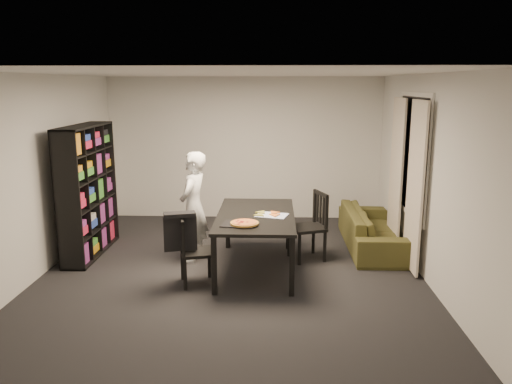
{
  "coord_description": "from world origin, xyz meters",
  "views": [
    {
      "loc": [
        0.56,
        -6.39,
        2.47
      ],
      "look_at": [
        0.31,
        0.15,
        1.05
      ],
      "focal_mm": 35.0,
      "sensor_mm": 36.0,
      "label": 1
    }
  ],
  "objects_px": {
    "pepperoni_pizza": "(245,223)",
    "person": "(194,207)",
    "baking_tray": "(239,224)",
    "sofa": "(372,229)",
    "chair_left": "(190,246)",
    "chair_right": "(313,221)",
    "dining_table": "(256,219)",
    "bookshelf": "(88,191)"
  },
  "relations": [
    {
      "from": "chair_left",
      "to": "chair_right",
      "type": "height_order",
      "value": "chair_right"
    },
    {
      "from": "dining_table",
      "to": "person",
      "type": "height_order",
      "value": "person"
    },
    {
      "from": "bookshelf",
      "to": "chair_left",
      "type": "xyz_separation_m",
      "value": [
        1.67,
        -1.12,
        -0.45
      ]
    },
    {
      "from": "person",
      "to": "sofa",
      "type": "distance_m",
      "value": 2.76
    },
    {
      "from": "chair_right",
      "to": "pepperoni_pizza",
      "type": "bearing_deg",
      "value": -63.41
    },
    {
      "from": "dining_table",
      "to": "sofa",
      "type": "relative_size",
      "value": 0.92
    },
    {
      "from": "dining_table",
      "to": "sofa",
      "type": "height_order",
      "value": "dining_table"
    },
    {
      "from": "sofa",
      "to": "bookshelf",
      "type": "bearing_deg",
      "value": 95.69
    },
    {
      "from": "chair_left",
      "to": "sofa",
      "type": "bearing_deg",
      "value": -74.18
    },
    {
      "from": "chair_right",
      "to": "baking_tray",
      "type": "height_order",
      "value": "chair_right"
    },
    {
      "from": "chair_left",
      "to": "pepperoni_pizza",
      "type": "relative_size",
      "value": 2.49
    },
    {
      "from": "baking_tray",
      "to": "pepperoni_pizza",
      "type": "distance_m",
      "value": 0.08
    },
    {
      "from": "person",
      "to": "pepperoni_pizza",
      "type": "relative_size",
      "value": 4.45
    },
    {
      "from": "dining_table",
      "to": "baking_tray",
      "type": "xyz_separation_m",
      "value": [
        -0.19,
        -0.51,
        0.07
      ]
    },
    {
      "from": "dining_table",
      "to": "sofa",
      "type": "bearing_deg",
      "value": 29.03
    },
    {
      "from": "bookshelf",
      "to": "person",
      "type": "relative_size",
      "value": 1.22
    },
    {
      "from": "dining_table",
      "to": "pepperoni_pizza",
      "type": "relative_size",
      "value": 5.27
    },
    {
      "from": "chair_right",
      "to": "dining_table",
      "type": "bearing_deg",
      "value": -80.84
    },
    {
      "from": "dining_table",
      "to": "chair_right",
      "type": "height_order",
      "value": "chair_right"
    },
    {
      "from": "dining_table",
      "to": "chair_left",
      "type": "height_order",
      "value": "chair_left"
    },
    {
      "from": "baking_tray",
      "to": "pepperoni_pizza",
      "type": "height_order",
      "value": "pepperoni_pizza"
    },
    {
      "from": "chair_right",
      "to": "baking_tray",
      "type": "bearing_deg",
      "value": -66.18
    },
    {
      "from": "chair_right",
      "to": "sofa",
      "type": "xyz_separation_m",
      "value": [
        0.95,
        0.52,
        -0.26
      ]
    },
    {
      "from": "chair_left",
      "to": "chair_right",
      "type": "relative_size",
      "value": 0.89
    },
    {
      "from": "person",
      "to": "pepperoni_pizza",
      "type": "distance_m",
      "value": 1.17
    },
    {
      "from": "pepperoni_pizza",
      "to": "person",
      "type": "bearing_deg",
      "value": 131.42
    },
    {
      "from": "bookshelf",
      "to": "person",
      "type": "distance_m",
      "value": 1.6
    },
    {
      "from": "baking_tray",
      "to": "pepperoni_pizza",
      "type": "relative_size",
      "value": 1.14
    },
    {
      "from": "chair_left",
      "to": "person",
      "type": "xyz_separation_m",
      "value": [
        -0.1,
        0.91,
        0.28
      ]
    },
    {
      "from": "sofa",
      "to": "chair_left",
      "type": "bearing_deg",
      "value": 121.13
    },
    {
      "from": "chair_right",
      "to": "sofa",
      "type": "distance_m",
      "value": 1.12
    },
    {
      "from": "bookshelf",
      "to": "chair_left",
      "type": "distance_m",
      "value": 2.06
    },
    {
      "from": "person",
      "to": "baking_tray",
      "type": "bearing_deg",
      "value": 51.5
    },
    {
      "from": "dining_table",
      "to": "chair_left",
      "type": "bearing_deg",
      "value": -144.52
    },
    {
      "from": "dining_table",
      "to": "chair_right",
      "type": "bearing_deg",
      "value": 29.44
    },
    {
      "from": "chair_right",
      "to": "chair_left",
      "type": "bearing_deg",
      "value": -77.74
    },
    {
      "from": "pepperoni_pizza",
      "to": "dining_table",
      "type": "bearing_deg",
      "value": 77.45
    },
    {
      "from": "chair_right",
      "to": "pepperoni_pizza",
      "type": "xyz_separation_m",
      "value": [
        -0.92,
        -0.98,
        0.24
      ]
    },
    {
      "from": "dining_table",
      "to": "baking_tray",
      "type": "relative_size",
      "value": 4.61
    },
    {
      "from": "bookshelf",
      "to": "chair_right",
      "type": "distance_m",
      "value": 3.29
    },
    {
      "from": "sofa",
      "to": "baking_tray",
      "type": "bearing_deg",
      "value": 127.33
    },
    {
      "from": "chair_left",
      "to": "chair_right",
      "type": "distance_m",
      "value": 1.89
    }
  ]
}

